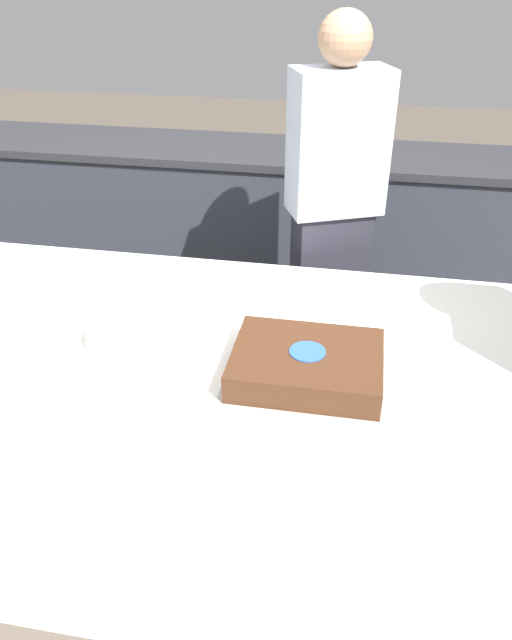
% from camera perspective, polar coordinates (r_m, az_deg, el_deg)
% --- Properties ---
extents(ground_plane, '(14.00, 14.00, 0.00)m').
position_cam_1_polar(ground_plane, '(2.53, -4.07, -16.77)').
color(ground_plane, brown).
extents(back_counter, '(4.40, 0.58, 0.92)m').
position_cam_1_polar(back_counter, '(3.60, 2.01, 8.32)').
color(back_counter, '#333842').
rests_on(back_counter, ground_plane).
extents(dining_table, '(2.09, 1.17, 0.78)m').
position_cam_1_polar(dining_table, '(2.25, -4.45, -10.20)').
color(dining_table, white).
rests_on(dining_table, ground_plane).
extents(cake, '(0.47, 0.38, 0.09)m').
position_cam_1_polar(cake, '(1.83, 4.67, -4.12)').
color(cake, '#B7B2AD').
rests_on(cake, dining_table).
extents(plate_stack, '(0.23, 0.23, 0.06)m').
position_cam_1_polar(plate_stack, '(2.03, -12.17, -1.22)').
color(plate_stack, white).
rests_on(plate_stack, dining_table).
extents(side_plate_near_cake, '(0.21, 0.21, 0.00)m').
position_cam_1_polar(side_plate_near_cake, '(2.14, 3.46, 0.39)').
color(side_plate_near_cake, white).
rests_on(side_plate_near_cake, dining_table).
extents(utensil_pile, '(0.16, 0.08, 0.02)m').
position_cam_1_polar(utensil_pile, '(1.65, -9.26, -10.90)').
color(utensil_pile, white).
rests_on(utensil_pile, dining_table).
extents(person_cutting_cake, '(0.41, 0.33, 1.68)m').
position_cam_1_polar(person_cutting_cake, '(2.62, 6.99, 8.68)').
color(person_cutting_cake, '#282833').
rests_on(person_cutting_cake, ground_plane).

